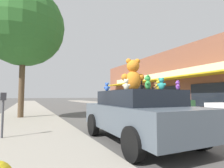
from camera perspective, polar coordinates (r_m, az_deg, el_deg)
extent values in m
plane|color=#514F4C|center=(7.87, 25.03, -13.21)|extent=(260.00, 260.00, 0.00)
cube|color=gray|center=(5.10, -26.20, -17.67)|extent=(3.28, 90.00, 0.14)
cube|color=brown|center=(24.84, 27.43, 0.71)|extent=(12.49, 28.24, 6.31)
cube|color=gold|center=(19.67, 15.05, 1.34)|extent=(1.57, 23.72, 0.12)
cube|color=beige|center=(20.21, 16.60, 2.80)|extent=(0.08, 22.59, 0.70)
cube|color=black|center=(16.37, 30.24, -3.15)|extent=(0.06, 4.29, 2.00)
cube|color=black|center=(20.08, 16.75, -3.58)|extent=(0.06, 4.29, 2.00)
cube|color=black|center=(24.55, 7.80, -3.76)|extent=(0.06, 4.29, 2.00)
cube|color=black|center=(29.42, 1.70, -3.83)|extent=(0.06, 4.29, 2.00)
cube|color=#4C5660|center=(5.23, 8.47, -10.64)|extent=(2.05, 4.21, 0.69)
cube|color=black|center=(5.19, 8.41, -4.52)|extent=(1.77, 2.33, 0.42)
cylinder|color=black|center=(6.03, -6.16, -13.08)|extent=(0.22, 0.72, 0.71)
cylinder|color=black|center=(6.85, 9.42, -11.96)|extent=(0.22, 0.72, 0.71)
cylinder|color=black|center=(3.72, 6.80, -18.82)|extent=(0.22, 0.72, 0.71)
cylinder|color=black|center=(4.94, 26.67, -14.72)|extent=(0.22, 0.72, 0.71)
ellipsoid|color=orange|center=(5.19, 6.93, 1.07)|extent=(0.56, 0.51, 0.59)
sphere|color=orange|center=(5.25, 6.89, 5.84)|extent=(0.48, 0.48, 0.38)
sphere|color=orange|center=(5.31, 8.31, 7.35)|extent=(0.20, 0.20, 0.16)
sphere|color=orange|center=(5.24, 5.43, 7.46)|extent=(0.20, 0.20, 0.16)
sphere|color=#FFBA41|center=(5.39, 6.50, 5.32)|extent=(0.18, 0.18, 0.14)
sphere|color=orange|center=(5.29, 9.35, 2.13)|extent=(0.28, 0.28, 0.22)
sphere|color=orange|center=(5.18, 4.27, 2.21)|extent=(0.28, 0.28, 0.22)
ellipsoid|color=yellow|center=(4.91, 14.97, -0.91)|extent=(0.17, 0.15, 0.19)
sphere|color=yellow|center=(4.92, 14.94, 0.69)|extent=(0.14, 0.14, 0.12)
sphere|color=yellow|center=(4.96, 15.21, 1.19)|extent=(0.06, 0.06, 0.05)
sphere|color=yellow|center=(4.89, 14.64, 1.26)|extent=(0.06, 0.06, 0.05)
sphere|color=#FFFF4D|center=(4.95, 14.47, 0.57)|extent=(0.05, 0.05, 0.04)
sphere|color=yellow|center=(4.98, 15.36, -0.57)|extent=(0.08, 0.08, 0.07)
sphere|color=yellow|center=(4.86, 14.35, -0.50)|extent=(0.08, 0.08, 0.07)
ellipsoid|color=purple|center=(4.76, 20.70, -0.91)|extent=(0.14, 0.15, 0.15)
sphere|color=purple|center=(4.76, 20.67, 0.43)|extent=(0.13, 0.13, 0.10)
sphere|color=purple|center=(4.80, 20.52, 0.84)|extent=(0.05, 0.05, 0.04)
sphere|color=purple|center=(4.73, 20.80, 0.91)|extent=(0.05, 0.05, 0.04)
sphere|color=#BA67ED|center=(4.75, 20.21, 0.36)|extent=(0.05, 0.05, 0.04)
sphere|color=purple|center=(4.81, 20.36, -0.63)|extent=(0.07, 0.07, 0.06)
sphere|color=purple|center=(4.70, 20.84, -0.54)|extent=(0.07, 0.07, 0.06)
ellipsoid|color=olive|center=(5.42, 14.17, -1.33)|extent=(0.15, 0.14, 0.16)
sphere|color=olive|center=(5.43, 14.15, -0.07)|extent=(0.13, 0.13, 0.10)
sphere|color=olive|center=(5.46, 14.34, 0.33)|extent=(0.06, 0.06, 0.04)
sphere|color=olive|center=(5.40, 13.95, 0.38)|extent=(0.06, 0.06, 0.04)
sphere|color=tan|center=(5.45, 13.75, -0.15)|extent=(0.05, 0.05, 0.04)
sphere|color=olive|center=(5.48, 14.42, -1.06)|extent=(0.08, 0.08, 0.06)
sphere|color=olive|center=(5.37, 13.73, -1.01)|extent=(0.08, 0.08, 0.06)
ellipsoid|color=beige|center=(4.58, 4.67, -0.84)|extent=(0.18, 0.18, 0.18)
sphere|color=beige|center=(4.59, 4.67, 0.85)|extent=(0.16, 0.16, 0.12)
sphere|color=beige|center=(4.59, 5.18, 1.42)|extent=(0.07, 0.07, 0.05)
sphere|color=beige|center=(4.60, 4.14, 1.41)|extent=(0.07, 0.07, 0.05)
sphere|color=white|center=(4.64, 4.73, 0.72)|extent=(0.06, 0.06, 0.04)
sphere|color=beige|center=(4.59, 5.61, -0.43)|extent=(0.09, 0.09, 0.07)
sphere|color=beige|center=(4.60, 3.77, -0.46)|extent=(0.09, 0.09, 0.07)
ellipsoid|color=green|center=(4.28, 11.63, -0.31)|extent=(0.21, 0.22, 0.22)
sphere|color=green|center=(4.29, 11.60, 1.84)|extent=(0.19, 0.19, 0.14)
sphere|color=green|center=(4.35, 11.54, 2.48)|extent=(0.08, 0.08, 0.06)
sphere|color=green|center=(4.25, 11.65, 2.63)|extent=(0.08, 0.08, 0.06)
sphere|color=#5ADA6D|center=(4.29, 10.82, 1.72)|extent=(0.07, 0.07, 0.05)
sphere|color=green|center=(4.37, 11.37, 0.11)|extent=(0.11, 0.11, 0.08)
sphere|color=green|center=(4.19, 11.55, 0.29)|extent=(0.11, 0.11, 0.08)
ellipsoid|color=black|center=(5.76, 9.18, -1.18)|extent=(0.24, 0.23, 0.24)
sphere|color=black|center=(5.77, 9.16, 0.55)|extent=(0.21, 0.21, 0.15)
sphere|color=black|center=(5.78, 9.69, 1.13)|extent=(0.09, 0.09, 0.06)
sphere|color=black|center=(5.77, 8.62, 1.12)|extent=(0.09, 0.09, 0.06)
sphere|color=#3A3A3D|center=(5.83, 9.13, 0.41)|extent=(0.08, 0.08, 0.06)
sphere|color=black|center=(5.78, 10.11, -0.77)|extent=(0.12, 0.12, 0.09)
sphere|color=black|center=(5.77, 8.22, -0.79)|extent=(0.12, 0.12, 0.09)
ellipsoid|color=blue|center=(5.53, -1.68, -1.46)|extent=(0.16, 0.15, 0.17)
sphere|color=blue|center=(5.54, -1.68, -0.15)|extent=(0.14, 0.14, 0.11)
sphere|color=blue|center=(5.55, -1.27, 0.28)|extent=(0.06, 0.06, 0.05)
sphere|color=blue|center=(5.54, -2.08, 0.29)|extent=(0.06, 0.06, 0.05)
sphere|color=#548DFF|center=(5.58, -1.73, -0.25)|extent=(0.05, 0.05, 0.04)
sphere|color=blue|center=(5.55, -0.98, -1.16)|extent=(0.08, 0.08, 0.06)
sphere|color=blue|center=(5.54, -2.40, -1.15)|extent=(0.08, 0.08, 0.06)
ellipsoid|color=teal|center=(4.54, 15.83, -0.61)|extent=(0.18, 0.19, 0.19)
sphere|color=teal|center=(4.55, 15.80, 1.17)|extent=(0.17, 0.17, 0.12)
sphere|color=teal|center=(4.54, 16.31, 1.80)|extent=(0.07, 0.07, 0.05)
sphere|color=teal|center=(4.56, 15.26, 1.74)|extent=(0.07, 0.07, 0.05)
sphere|color=#47CDC6|center=(4.59, 16.00, 1.03)|extent=(0.06, 0.06, 0.05)
sphere|color=teal|center=(4.52, 16.80, -0.16)|extent=(0.10, 0.10, 0.07)
sphere|color=teal|center=(4.57, 14.95, -0.23)|extent=(0.10, 0.10, 0.07)
cylinder|color=black|center=(9.67, 31.98, -9.07)|extent=(0.20, 0.71, 0.71)
cube|color=#336B3D|center=(13.73, 16.03, -6.39)|extent=(1.98, 4.24, 0.69)
cube|color=black|center=(13.72, 15.98, -4.01)|extent=(1.75, 2.40, 0.45)
cylinder|color=black|center=(14.18, 9.52, -7.81)|extent=(0.20, 0.71, 0.71)
cylinder|color=black|center=(15.38, 15.50, -7.42)|extent=(0.20, 0.71, 0.71)
cylinder|color=black|center=(12.13, 16.77, -8.35)|extent=(0.20, 0.71, 0.71)
cylinder|color=black|center=(13.52, 22.92, -7.74)|extent=(0.20, 0.71, 0.71)
cube|color=black|center=(19.29, 2.52, -5.68)|extent=(1.98, 4.78, 0.78)
cube|color=black|center=(19.28, 2.51, -3.83)|extent=(1.74, 2.42, 0.47)
cylinder|color=black|center=(20.21, -1.92, -6.71)|extent=(0.20, 0.71, 0.71)
cylinder|color=black|center=(21.07, 2.94, -6.60)|extent=(0.20, 0.71, 0.71)
cylinder|color=black|center=(17.54, 2.02, -7.12)|extent=(0.20, 0.71, 0.71)
cylinder|color=black|center=(18.52, 7.38, -6.93)|extent=(0.20, 0.71, 0.71)
cylinder|color=brown|center=(11.03, -27.46, -1.20)|extent=(0.30, 0.30, 3.24)
sphere|color=#33702D|center=(11.73, -26.87, 16.43)|extent=(4.56, 4.56, 4.56)
cylinder|color=#4C4C51|center=(5.90, -32.15, -9.65)|extent=(0.06, 0.06, 1.05)
cube|color=#2D2D33|center=(5.87, -31.92, -3.48)|extent=(0.14, 0.10, 0.22)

